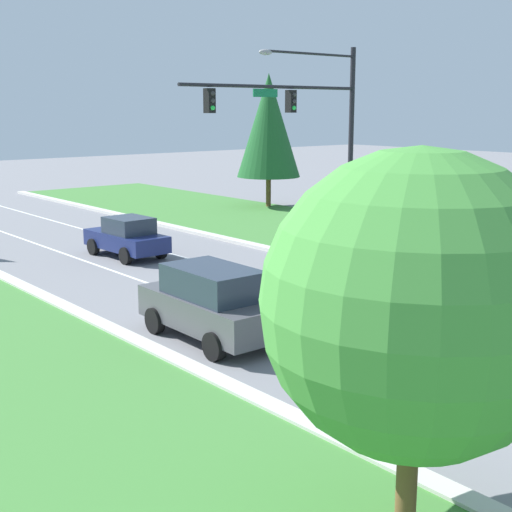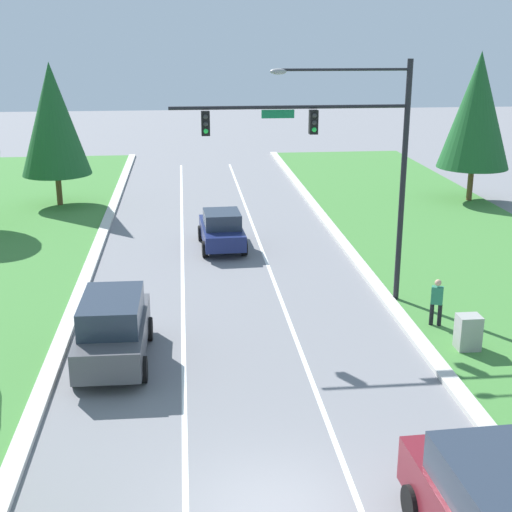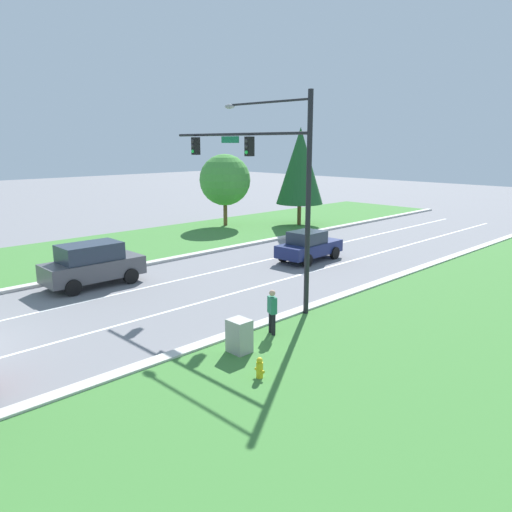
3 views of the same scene
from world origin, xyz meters
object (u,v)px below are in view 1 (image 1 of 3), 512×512
at_px(graphite_suv, 211,303).
at_px(pedestrian, 408,251).
at_px(utility_cabinet, 455,267).
at_px(fire_hydrant, 501,271).
at_px(conifer_far_right_tree, 269,126).
at_px(navy_sedan, 127,237).
at_px(traffic_signal_mast, 310,125).
at_px(oak_near_left_tree, 415,304).

relative_size(graphite_suv, pedestrian, 2.77).
height_order(utility_cabinet, fire_hydrant, utility_cabinet).
bearing_deg(conifer_far_right_tree, navy_sedan, -151.85).
relative_size(traffic_signal_mast, pedestrian, 5.08).
relative_size(pedestrian, oak_near_left_tree, 0.29).
xyz_separation_m(navy_sedan, oak_near_left_tree, (-6.97, -20.63, 2.69)).
xyz_separation_m(traffic_signal_mast, fire_hydrant, (4.93, -5.25, -5.35)).
height_order(utility_cabinet, pedestrian, pedestrian).
bearing_deg(traffic_signal_mast, navy_sedan, 116.88).
xyz_separation_m(navy_sedan, conifer_far_right_tree, (14.87, 7.96, 4.35)).
bearing_deg(navy_sedan, graphite_suv, -111.02).
relative_size(traffic_signal_mast, graphite_suv, 1.83).
bearing_deg(graphite_suv, fire_hydrant, -4.67).
bearing_deg(fire_hydrant, navy_sedan, 124.48).
bearing_deg(oak_near_left_tree, utility_cabinet, 32.52).
relative_size(navy_sedan, graphite_suv, 0.92).
distance_m(traffic_signal_mast, graphite_suv, 9.76).
distance_m(utility_cabinet, conifer_far_right_tree, 21.79).
xyz_separation_m(utility_cabinet, conifer_far_right_tree, (7.96, 19.74, 4.64)).
relative_size(graphite_suv, conifer_far_right_tree, 0.55).
height_order(pedestrian, oak_near_left_tree, oak_near_left_tree).
bearing_deg(traffic_signal_mast, conifer_far_right_tree, 53.96).
bearing_deg(graphite_suv, pedestrian, 9.06).
bearing_deg(graphite_suv, navy_sedan, 72.15).
height_order(traffic_signal_mast, pedestrian, traffic_signal_mast).
height_order(oak_near_left_tree, conifer_far_right_tree, conifer_far_right_tree).
bearing_deg(navy_sedan, conifer_far_right_tree, 25.81).
height_order(graphite_suv, oak_near_left_tree, oak_near_left_tree).
xyz_separation_m(traffic_signal_mast, graphite_suv, (-7.58, -4.05, -4.63)).
height_order(utility_cabinet, conifer_far_right_tree, conifer_far_right_tree).
bearing_deg(pedestrian, oak_near_left_tree, 61.14).
bearing_deg(fire_hydrant, graphite_suv, 174.51).
bearing_deg(navy_sedan, utility_cabinet, -61.99).
xyz_separation_m(navy_sedan, graphite_suv, (-3.85, -11.40, 0.19)).
relative_size(traffic_signal_mast, fire_hydrant, 12.27).
height_order(graphite_suv, pedestrian, graphite_suv).
height_order(traffic_signal_mast, navy_sedan, traffic_signal_mast).
bearing_deg(conifer_far_right_tree, oak_near_left_tree, -127.37).
relative_size(oak_near_left_tree, conifer_far_right_tree, 0.69).
height_order(navy_sedan, utility_cabinet, navy_sedan).
bearing_deg(conifer_far_right_tree, graphite_suv, -134.04).
height_order(utility_cabinet, oak_near_left_tree, oak_near_left_tree).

